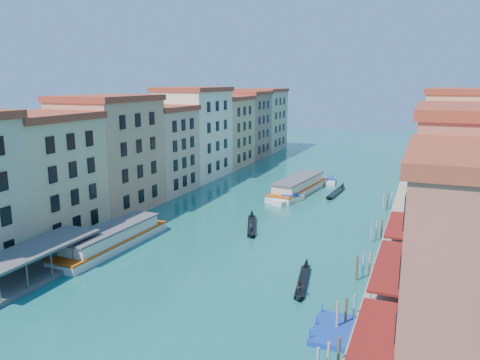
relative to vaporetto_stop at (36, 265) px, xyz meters
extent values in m
cube|color=tan|center=(-10.00, 11.50, 7.06)|extent=(12.00, 15.00, 17.00)
cube|color=#9A3421|center=(-10.00, 11.50, 16.06)|extent=(12.80, 15.40, 1.00)
cube|color=tan|center=(-10.00, 27.50, 8.06)|extent=(12.00, 17.00, 19.00)
cube|color=#9A3421|center=(-10.00, 27.50, 18.06)|extent=(12.80, 17.40, 1.00)
cube|color=tan|center=(-10.00, 43.00, 6.81)|extent=(12.00, 14.00, 16.50)
cube|color=#9A3421|center=(-10.00, 43.00, 15.56)|extent=(12.80, 14.40, 1.00)
cube|color=#EEE4C0|center=(-10.00, 59.00, 8.56)|extent=(12.00, 18.00, 20.00)
cube|color=#9A3421|center=(-10.00, 59.00, 19.06)|extent=(12.80, 18.40, 1.00)
cube|color=tan|center=(-10.00, 76.00, 7.31)|extent=(12.00, 16.00, 17.50)
cube|color=#9A3421|center=(-10.00, 76.00, 16.56)|extent=(12.80, 16.40, 1.00)
cube|color=#996B59|center=(-10.00, 91.50, 7.81)|extent=(12.00, 15.00, 18.50)
cube|color=#9A3421|center=(-10.00, 91.50, 17.56)|extent=(12.80, 15.40, 1.00)
cube|color=tan|center=(-10.00, 107.50, 8.06)|extent=(12.00, 17.00, 19.00)
cube|color=#9A3421|center=(-10.00, 107.50, 18.06)|extent=(12.80, 17.40, 1.00)
cube|color=#AE634B|center=(46.00, 11.50, 8.06)|extent=(12.00, 17.00, 19.00)
cube|color=beige|center=(46.00, 27.00, 6.81)|extent=(12.00, 14.00, 16.50)
cube|color=#9A3421|center=(46.00, 27.00, 15.56)|extent=(12.80, 14.40, 1.00)
cube|color=#C07054|center=(46.00, 42.00, 7.56)|extent=(12.00, 16.00, 18.00)
cube|color=#9A3421|center=(46.00, 42.00, 17.06)|extent=(12.80, 16.40, 1.00)
cube|color=tan|center=(46.00, 59.00, 8.56)|extent=(12.00, 18.00, 20.00)
cube|color=#9A3421|center=(46.00, 59.00, 19.06)|extent=(12.80, 18.40, 1.00)
cube|color=brown|center=(46.00, 75.50, 7.31)|extent=(12.00, 15.00, 17.50)
cube|color=#9A3421|center=(46.00, 75.50, 16.56)|extent=(12.80, 15.40, 1.00)
cube|color=tan|center=(46.00, 91.00, 7.81)|extent=(12.00, 16.00, 18.50)
cube|color=#9A3421|center=(46.00, 91.00, 17.56)|extent=(12.80, 16.40, 1.00)
cube|color=#B8734E|center=(46.00, 107.50, 8.31)|extent=(12.00, 17.00, 19.50)
cube|color=#9A3421|center=(46.00, 107.50, 18.56)|extent=(12.80, 17.40, 1.00)
cube|color=gray|center=(38.00, 53.00, -0.94)|extent=(4.00, 140.00, 1.00)
cube|color=maroon|center=(38.20, -4.50, 1.56)|extent=(3.20, 13.50, 0.25)
cylinder|color=#535356|center=(36.80, 0.00, 0.06)|extent=(0.12, 0.12, 3.00)
cube|color=maroon|center=(38.20, 11.50, 1.56)|extent=(3.20, 15.30, 0.25)
cylinder|color=#535356|center=(36.80, 6.40, 0.06)|extent=(0.12, 0.12, 3.00)
cylinder|color=#535356|center=(36.80, 16.60, 0.06)|extent=(0.12, 0.12, 3.00)
cube|color=maroon|center=(38.20, 27.00, 1.56)|extent=(3.20, 12.60, 0.25)
cylinder|color=#535356|center=(36.80, 22.80, 0.06)|extent=(0.12, 0.12, 3.00)
cylinder|color=#535356|center=(36.80, 31.20, 0.06)|extent=(0.12, 0.12, 3.00)
cube|color=#535356|center=(0.00, 0.00, -1.14)|extent=(5.00, 16.00, 0.60)
cube|color=#535356|center=(0.00, 0.00, 2.06)|extent=(5.40, 16.40, 0.30)
cylinder|color=#4E331A|center=(35.70, -5.00, -0.14)|extent=(0.24, 0.24, 3.20)
cylinder|color=#4E331A|center=(34.50, 1.00, -0.14)|extent=(0.24, 0.24, 3.20)
cylinder|color=#4E331A|center=(35.10, 2.00, -0.14)|extent=(0.24, 0.24, 3.20)
cylinder|color=#4E331A|center=(35.70, 3.00, -0.14)|extent=(0.24, 0.24, 3.20)
cylinder|color=#4E331A|center=(34.50, 13.00, -0.14)|extent=(0.24, 0.24, 3.20)
cylinder|color=#4E331A|center=(35.10, 14.00, -0.14)|extent=(0.24, 0.24, 3.20)
cylinder|color=#4E331A|center=(35.70, 15.00, -0.14)|extent=(0.24, 0.24, 3.20)
cylinder|color=#4E331A|center=(34.50, 27.00, -0.14)|extent=(0.24, 0.24, 3.20)
cylinder|color=#4E331A|center=(35.10, 28.00, -0.14)|extent=(0.24, 0.24, 3.20)
cylinder|color=#4E331A|center=(35.70, 29.00, -0.14)|extent=(0.24, 0.24, 3.20)
cylinder|color=#4E331A|center=(34.50, 45.00, -0.14)|extent=(0.24, 0.24, 3.20)
cylinder|color=#4E331A|center=(35.10, 46.00, -0.14)|extent=(0.24, 0.24, 3.20)
cylinder|color=#4E331A|center=(35.70, 47.00, -0.14)|extent=(0.24, 0.24, 3.20)
cylinder|color=#4E331A|center=(-2.50, 0.00, -0.14)|extent=(0.24, 0.24, 3.20)
cylinder|color=#4E331A|center=(-2.50, 4.00, -0.14)|extent=(0.24, 0.24, 3.20)
cube|color=silver|center=(2.00, 11.51, -0.84)|extent=(5.12, 20.01, 1.19)
cube|color=silver|center=(2.00, 11.51, 0.45)|extent=(4.49, 16.02, 1.59)
cube|color=#535356|center=(2.00, 11.51, 1.39)|extent=(4.81, 16.52, 0.25)
cube|color=#C6490B|center=(2.00, 11.51, -0.30)|extent=(5.17, 20.01, 0.25)
cube|color=silver|center=(17.09, 52.51, -0.80)|extent=(7.38, 21.82, 1.28)
cube|color=silver|center=(17.09, 52.51, 0.59)|extent=(6.33, 17.50, 1.71)
cube|color=#535356|center=(17.09, 52.51, 1.61)|extent=(6.72, 18.07, 0.27)
cube|color=#C6490B|center=(17.09, 52.51, -0.21)|extent=(7.44, 21.82, 0.27)
cube|color=black|center=(16.42, 27.09, -1.20)|extent=(4.48, 9.62, 0.49)
cone|color=black|center=(14.56, 32.21, -0.79)|extent=(1.67, 2.39, 1.83)
cone|color=black|center=(18.28, 21.97, -0.90)|extent=(1.54, 2.04, 1.61)
imported|color=#1D1E2D|center=(17.84, 23.20, -0.07)|extent=(0.80, 0.66, 1.88)
cube|color=black|center=(29.04, 9.84, -1.23)|extent=(2.36, 8.57, 0.43)
cone|color=black|center=(28.30, 14.51, -0.87)|extent=(1.14, 2.01, 1.59)
cone|color=black|center=(29.78, 5.16, -0.97)|extent=(1.09, 1.69, 1.40)
imported|color=#2D2623|center=(29.60, 6.29, -0.25)|extent=(0.88, 0.73, 1.63)
cube|color=black|center=(24.48, 54.03, -1.19)|extent=(1.92, 10.26, 0.51)
cone|color=black|center=(24.86, 59.68, -0.76)|extent=(1.17, 2.34, 1.90)
cone|color=black|center=(24.11, 48.38, -0.87)|extent=(1.14, 1.95, 1.68)
cube|color=silver|center=(17.41, 44.01, -1.02)|extent=(4.74, 7.79, 0.85)
cube|color=#1543AD|center=(17.59, 44.51, -0.27)|extent=(2.89, 3.65, 0.74)
cube|color=silver|center=(21.41, 63.87, -1.06)|extent=(3.16, 6.98, 0.77)
cube|color=#1543AD|center=(21.33, 64.34, -0.38)|extent=(2.17, 3.12, 0.67)
cube|color=#1439A5|center=(34.50, 0.58, -1.19)|extent=(4.16, 6.12, 0.50)
camera|label=1|loc=(40.83, -38.27, 20.83)|focal=35.00mm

